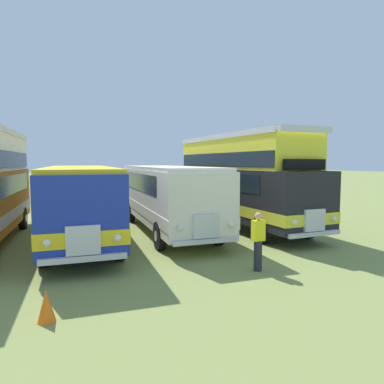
{
  "coord_description": "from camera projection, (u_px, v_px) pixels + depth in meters",
  "views": [
    {
      "loc": [
        -0.61,
        -14.77,
        3.19
      ],
      "look_at": [
        4.86,
        -0.14,
        1.83
      ],
      "focal_mm": 32.17,
      "sensor_mm": 36.0,
      "label": 1
    }
  ],
  "objects": [
    {
      "name": "ground_plane",
      "position": [
        81.0,
        239.0,
        14.27
      ],
      "size": [
        200.0,
        200.0,
        0.0
      ],
      "primitive_type": "plane",
      "color": "olive"
    },
    {
      "name": "bus_third_in_row",
      "position": [
        80.0,
        197.0,
        14.29
      ],
      "size": [
        2.88,
        10.97,
        2.99
      ],
      "color": "#1E339E",
      "rests_on": "ground"
    },
    {
      "name": "bus_fourth_in_row",
      "position": [
        166.0,
        193.0,
        15.84
      ],
      "size": [
        2.75,
        9.94,
        2.99
      ],
      "color": "silver",
      "rests_on": "ground"
    },
    {
      "name": "bus_fifth_in_row",
      "position": [
        241.0,
        179.0,
        17.0
      ],
      "size": [
        2.94,
        10.24,
        4.52
      ],
      "color": "black",
      "rests_on": "ground"
    },
    {
      "name": "cone_near_end",
      "position": [
        46.0,
        306.0,
        6.85
      ],
      "size": [
        0.36,
        0.36,
        0.65
      ],
      "primitive_type": "cone",
      "color": "orange",
      "rests_on": "ground"
    },
    {
      "name": "marshal_person",
      "position": [
        258.0,
        241.0,
        10.05
      ],
      "size": [
        0.36,
        0.24,
        1.73
      ],
      "color": "#23232D",
      "rests_on": "ground"
    },
    {
      "name": "rope_fence_line",
      "position": [
        74.0,
        200.0,
        22.79
      ],
      "size": [
        21.31,
        0.08,
        1.05
      ],
      "color": "#8C704C",
      "rests_on": "ground"
    }
  ]
}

